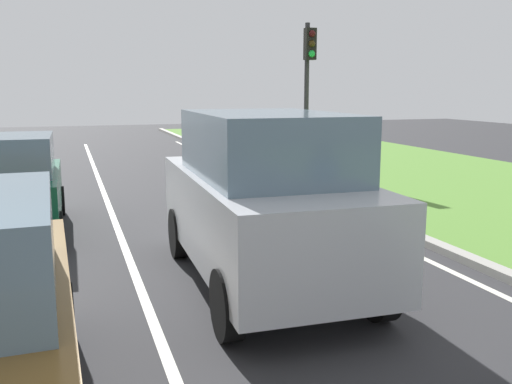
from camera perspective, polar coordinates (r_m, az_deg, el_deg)
ground_plane at (r=11.87m, az=-10.93°, el=-2.26°), size 60.00×60.00×0.00m
lane_line_center at (r=11.81m, az=-14.29°, el=-2.46°), size 0.12×32.00×0.01m
lane_line_right_edge at (r=12.83m, az=5.20°, el=-1.15°), size 0.12×32.00×0.01m
grass_verge_right at (r=15.44m, az=22.09°, el=0.19°), size 9.00×48.00×0.06m
curb_right at (r=13.03m, az=7.22°, el=-0.76°), size 0.24×48.00×0.12m
car_suv_ahead at (r=7.30m, az=0.81°, el=-0.66°), size 2.07×4.55×2.28m
car_hatchback_far at (r=10.88m, az=-23.62°, el=0.62°), size 1.75×3.71×1.78m
traffic_light_near_right at (r=16.97m, az=5.34°, el=12.06°), size 0.32×0.50×4.47m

